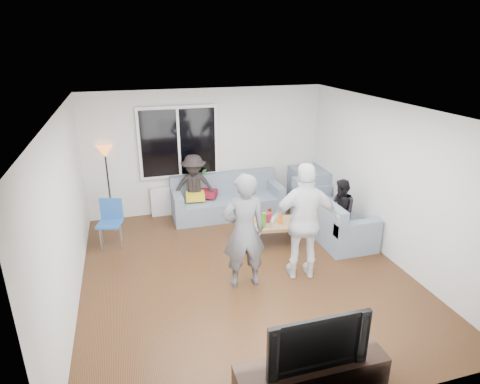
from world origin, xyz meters
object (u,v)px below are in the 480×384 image
object	(u,v)px
side_chair	(110,224)
television	(314,338)
sofa_right_section	(332,212)
floor_lamp	(109,184)
spectator_right	(341,211)
spectator_back	(194,187)
player_right	(305,222)
coffee_table	(268,233)
player_left	(244,231)
tv_console	(311,379)
sofa_back_section	(227,196)

from	to	relation	value
side_chair	television	world-z (taller)	television
sofa_right_section	floor_lamp	xyz separation A→B (m)	(-4.07, 1.83, 0.36)
spectator_right	television	world-z (taller)	spectator_right
side_chair	spectator_back	bearing A→B (deg)	41.65
floor_lamp	player_right	distance (m)	4.24
coffee_table	spectator_back	xyz separation A→B (m)	(-1.09, 1.45, 0.48)
player_left	spectator_back	size ratio (longest dim) A/B	1.30
player_right	spectator_right	size ratio (longest dim) A/B	1.59
player_right	spectator_back	distance (m)	2.92
player_left	sofa_right_section	bearing A→B (deg)	-147.35
side_chair	spectator_right	distance (m)	4.17
tv_console	player_right	bearing A→B (deg)	67.76
spectator_right	television	distance (m)	3.73
sofa_right_section	spectator_right	size ratio (longest dim) A/B	1.72
player_right	spectator_right	xyz separation A→B (m)	(1.17, 0.95, -0.34)
spectator_right	spectator_back	world-z (taller)	spectator_back
side_chair	spectator_back	distance (m)	1.86
sofa_back_section	sofa_right_section	bearing A→B (deg)	-38.47
television	coffee_table	bearing A→B (deg)	77.55
player_left	television	size ratio (longest dim) A/B	1.67
sofa_back_section	player_right	world-z (taller)	player_right
sofa_right_section	coffee_table	xyz separation A→B (m)	(-1.31, -0.06, -0.22)
floor_lamp	tv_console	distance (m)	5.65
television	spectator_right	bearing A→B (deg)	56.59
sofa_right_section	spectator_back	distance (m)	2.79
floor_lamp	spectator_back	size ratio (longest dim) A/B	1.14
player_left	tv_console	world-z (taller)	player_left
player_left	spectator_back	xyz separation A→B (m)	(-0.28, 2.62, -0.20)
spectator_right	tv_console	distance (m)	3.74
sofa_right_section	television	world-z (taller)	television
side_chair	sofa_right_section	bearing A→B (deg)	7.93
sofa_back_section	player_right	bearing A→B (deg)	-78.24
sofa_back_section	side_chair	distance (m)	2.48
player_left	television	xyz separation A→B (m)	(0.07, -2.18, -0.14)
sofa_right_section	side_chair	bearing A→B (deg)	81.66
coffee_table	television	xyz separation A→B (m)	(-0.74, -3.35, 0.55)
coffee_table	side_chair	bearing A→B (deg)	166.54
tv_console	sofa_right_section	bearing A→B (deg)	58.98
player_left	spectator_right	xyz separation A→B (m)	(2.13, 0.93, -0.31)
player_left	spectator_right	distance (m)	2.34
side_chair	player_left	xyz separation A→B (m)	(1.94, -1.82, 0.46)
side_chair	player_right	world-z (taller)	player_right
player_left	spectator_back	world-z (taller)	player_left
player_left	tv_console	size ratio (longest dim) A/B	1.11
player_right	spectator_right	bearing A→B (deg)	-129.08
coffee_table	player_right	world-z (taller)	player_right
sofa_right_section	player_right	xyz separation A→B (m)	(-1.17, -1.25, 0.50)
player_right	television	bearing A→B (deg)	79.61
coffee_table	player_left	bearing A→B (deg)	-124.91
tv_console	spectator_back	bearing A→B (deg)	94.16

